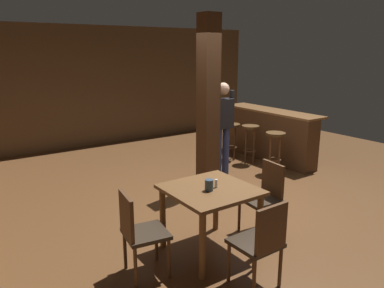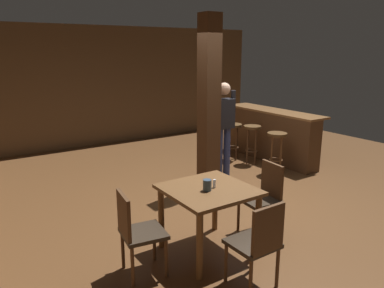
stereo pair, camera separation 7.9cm
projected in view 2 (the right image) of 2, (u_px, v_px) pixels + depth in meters
The scene contains 14 objects.
ground_plane at pixel (230, 198), 5.82m from camera, with size 10.80×10.80×0.00m, color brown.
wall_back at pixel (114, 85), 9.11m from camera, with size 8.00×0.10×2.80m, color brown.
pillar at pixel (209, 104), 6.00m from camera, with size 0.28×0.28×2.80m, color #422816.
dining_table at pixel (209, 200), 4.15m from camera, with size 0.92×0.92×0.77m.
chair_east at pixel (264, 195), 4.63m from camera, with size 0.46×0.46×0.89m.
chair_west at pixel (136, 229), 3.73m from camera, with size 0.47×0.47×0.89m.
chair_south at pixel (258, 241), 3.50m from camera, with size 0.43×0.43×0.89m.
napkin_cup at pixel (207, 185), 4.03m from camera, with size 0.09×0.09×0.12m, color #33475B.
salt_shaker at pixel (214, 184), 4.13m from camera, with size 0.03×0.03×0.09m, color silver.
standing_person at pixel (224, 125), 6.36m from camera, with size 0.47×0.22×1.72m.
bar_counter at pixel (269, 135), 7.81m from camera, with size 0.56×2.35×1.03m.
bar_stool_near at pixel (277, 143), 6.88m from camera, with size 0.36×0.36×0.77m.
bar_stool_mid at pixel (252, 135), 7.50m from camera, with size 0.35×0.35×0.77m.
bar_stool_far at pixel (233, 133), 7.78m from camera, with size 0.37×0.37×0.75m.
Camera 2 is at (-3.51, -4.20, 2.25)m, focal length 35.00 mm.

